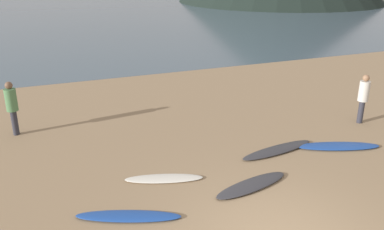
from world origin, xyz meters
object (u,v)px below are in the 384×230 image
(surfboard_4, at_px, (338,146))
(surfboard_0, at_px, (128,216))
(surfboard_1, at_px, (164,178))
(surfboard_3, at_px, (278,150))
(person_1, at_px, (12,104))
(surfboard_2, at_px, (252,185))
(person_0, at_px, (363,95))

(surfboard_4, bearing_deg, surfboard_0, -149.87)
(surfboard_0, bearing_deg, surfboard_1, 68.72)
(surfboard_3, relative_size, person_1, 1.44)
(surfboard_0, relative_size, surfboard_2, 1.06)
(surfboard_2, height_order, surfboard_3, same)
(surfboard_1, distance_m, surfboard_2, 2.23)
(surfboard_0, height_order, surfboard_2, surfboard_2)
(surfboard_4, xyz_separation_m, person_1, (-8.97, 4.61, 0.99))
(person_1, bearing_deg, surfboard_0, 26.53)
(surfboard_3, xyz_separation_m, surfboard_4, (1.83, -0.44, -0.00))
(surfboard_0, xyz_separation_m, person_0, (8.74, 2.56, 0.96))
(surfboard_0, bearing_deg, surfboard_3, 41.03)
(surfboard_3, distance_m, person_1, 8.33)
(surfboard_0, xyz_separation_m, surfboard_4, (6.67, 1.20, 0.00))
(surfboard_3, height_order, person_0, person_0)
(surfboard_1, relative_size, surfboard_2, 0.91)
(surfboard_1, xyz_separation_m, surfboard_3, (3.62, 0.35, 0.01))
(surfboard_1, relative_size, person_1, 1.14)
(person_0, bearing_deg, surfboard_4, 173.96)
(surfboard_1, height_order, person_0, person_0)
(surfboard_0, distance_m, surfboard_4, 6.78)
(surfboard_2, relative_size, person_0, 1.28)
(surfboard_0, relative_size, surfboard_4, 0.92)
(surfboard_0, xyz_separation_m, person_1, (-2.30, 5.82, 0.99))
(surfboard_1, relative_size, surfboard_3, 0.79)
(surfboard_0, height_order, surfboard_4, surfboard_4)
(surfboard_3, bearing_deg, surfboard_4, -22.57)
(surfboard_0, relative_size, surfboard_1, 1.16)
(surfboard_2, distance_m, surfboard_4, 3.68)
(surfboard_0, bearing_deg, surfboard_4, 32.50)
(surfboard_4, relative_size, person_1, 1.43)
(surfboard_2, relative_size, surfboard_3, 0.86)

